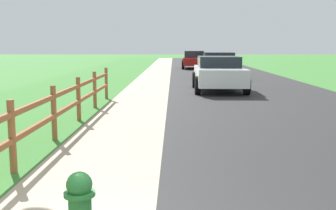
% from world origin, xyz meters
% --- Properties ---
extents(ground_plane, '(120.00, 120.00, 0.00)m').
position_xyz_m(ground_plane, '(0.00, 25.00, 0.00)').
color(ground_plane, '#3E7E34').
extents(road_asphalt, '(7.00, 66.00, 0.01)m').
position_xyz_m(road_asphalt, '(3.50, 27.00, 0.00)').
color(road_asphalt, '#2B2B2B').
rests_on(road_asphalt, ground).
extents(curb_concrete, '(6.00, 66.00, 0.01)m').
position_xyz_m(curb_concrete, '(-3.00, 27.00, 0.00)').
color(curb_concrete, '#BDAC8F').
rests_on(curb_concrete, ground).
extents(grass_verge, '(5.00, 66.00, 0.00)m').
position_xyz_m(grass_verge, '(-4.50, 27.00, 0.01)').
color(grass_verge, '#3E7E34').
rests_on(grass_verge, ground).
extents(rail_fence, '(0.11, 13.42, 1.14)m').
position_xyz_m(rail_fence, '(-2.24, 5.45, 0.66)').
color(rail_fence, brown).
rests_on(rail_fence, ground).
extents(parked_suv_white, '(2.18, 4.37, 1.47)m').
position_xyz_m(parked_suv_white, '(2.14, 14.92, 0.76)').
color(parked_suv_white, white).
rests_on(parked_suv_white, ground).
extents(parked_car_black, '(2.19, 4.72, 1.52)m').
position_xyz_m(parked_car_black, '(2.87, 21.85, 0.77)').
color(parked_car_black, black).
rests_on(parked_car_black, ground).
extents(parked_car_red, '(2.09, 4.30, 1.46)m').
position_xyz_m(parked_car_red, '(1.90, 32.16, 0.76)').
color(parked_car_red, maroon).
rests_on(parked_car_red, ground).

